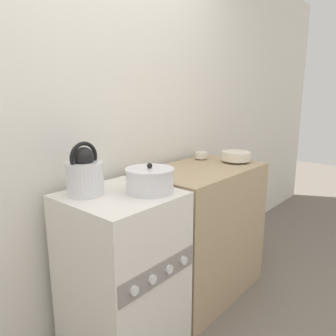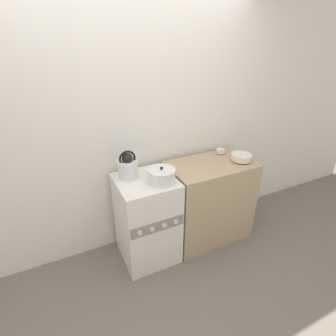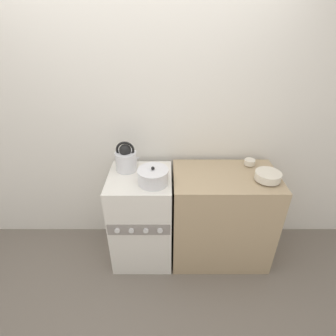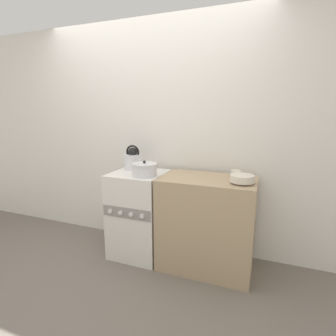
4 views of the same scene
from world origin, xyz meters
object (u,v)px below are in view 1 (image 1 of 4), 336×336
(kettle, at_px, (85,174))
(enamel_bowl, at_px, (236,156))
(small_ceramic_bowl, at_px, (201,155))
(cooking_pot, at_px, (150,180))
(stove, at_px, (123,274))

(kettle, xyz_separation_m, enamel_bowl, (1.17, -0.19, -0.05))
(kettle, relative_size, small_ceramic_bowl, 2.86)
(cooking_pot, relative_size, enamel_bowl, 1.21)
(stove, distance_m, kettle, 0.59)
(stove, height_order, enamel_bowl, enamel_bowl)
(small_ceramic_bowl, bearing_deg, stove, -169.62)
(stove, xyz_separation_m, cooking_pot, (0.12, -0.10, 0.52))
(stove, bearing_deg, enamel_bowl, -3.95)
(cooking_pot, bearing_deg, enamel_bowl, 1.43)
(kettle, bearing_deg, small_ceramic_bowl, 3.11)
(cooking_pot, distance_m, small_ceramic_bowl, 0.89)
(stove, relative_size, kettle, 3.37)
(kettle, height_order, cooking_pot, kettle)
(cooking_pot, xyz_separation_m, small_ceramic_bowl, (0.85, 0.27, -0.02))
(kettle, distance_m, small_ceramic_bowl, 1.10)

